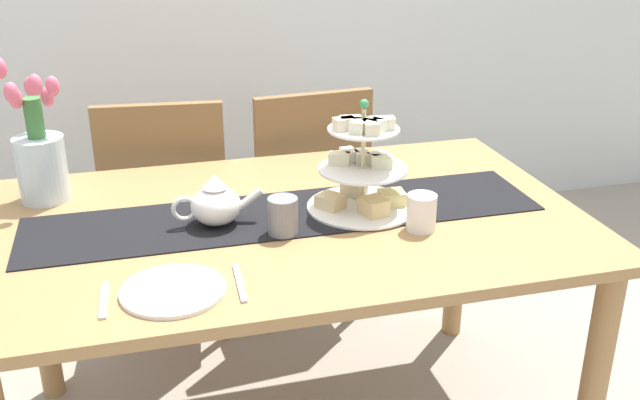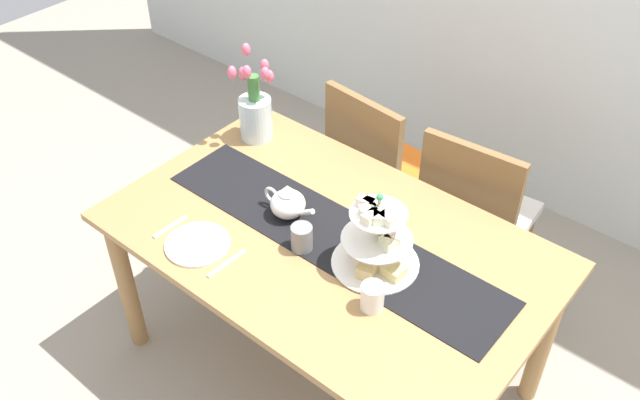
% 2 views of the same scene
% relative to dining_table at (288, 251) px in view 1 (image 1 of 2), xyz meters
% --- Properties ---
extents(dining_table, '(1.57, 0.97, 0.74)m').
position_rel_dining_table_xyz_m(dining_table, '(0.00, 0.00, 0.00)').
color(dining_table, '#A37747').
rests_on(dining_table, ground_plane).
extents(chair_left, '(0.46, 0.46, 0.91)m').
position_rel_dining_table_xyz_m(chair_left, '(-0.28, 0.71, -0.14)').
color(chair_left, brown).
rests_on(chair_left, ground_plane).
extents(chair_right, '(0.45, 0.45, 0.91)m').
position_rel_dining_table_xyz_m(chair_right, '(0.22, 0.71, -0.14)').
color(chair_right, brown).
rests_on(chair_right, ground_plane).
extents(table_runner, '(1.38, 0.30, 0.00)m').
position_rel_dining_table_xyz_m(table_runner, '(0.00, 0.01, 0.10)').
color(table_runner, black).
rests_on(table_runner, dining_table).
extents(tiered_cake_stand, '(0.30, 0.30, 0.30)m').
position_rel_dining_table_xyz_m(tiered_cake_stand, '(0.21, 0.00, 0.21)').
color(tiered_cake_stand, beige).
rests_on(tiered_cake_stand, table_runner).
extents(teapot, '(0.24, 0.13, 0.14)m').
position_rel_dining_table_xyz_m(teapot, '(-0.19, 0.00, 0.16)').
color(teapot, white).
rests_on(teapot, table_runner).
extents(tulip_vase, '(0.16, 0.19, 0.40)m').
position_rel_dining_table_xyz_m(tulip_vase, '(-0.63, 0.30, 0.23)').
color(tulip_vase, silver).
rests_on(tulip_vase, dining_table).
extents(dinner_plate_left, '(0.23, 0.23, 0.01)m').
position_rel_dining_table_xyz_m(dinner_plate_left, '(-0.33, -0.32, 0.11)').
color(dinner_plate_left, white).
rests_on(dinner_plate_left, dining_table).
extents(fork_left, '(0.02, 0.15, 0.01)m').
position_rel_dining_table_xyz_m(fork_left, '(-0.47, -0.32, 0.10)').
color(fork_left, silver).
rests_on(fork_left, dining_table).
extents(knife_left, '(0.02, 0.17, 0.01)m').
position_rel_dining_table_xyz_m(knife_left, '(-0.18, -0.32, 0.10)').
color(knife_left, silver).
rests_on(knife_left, dining_table).
extents(mug_grey, '(0.08, 0.08, 0.09)m').
position_rel_dining_table_xyz_m(mug_grey, '(-0.03, -0.10, 0.15)').
color(mug_grey, slate).
rests_on(mug_grey, table_runner).
extents(mug_white_text, '(0.08, 0.08, 0.09)m').
position_rel_dining_table_xyz_m(mug_white_text, '(0.31, -0.16, 0.15)').
color(mug_white_text, white).
rests_on(mug_white_text, dining_table).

